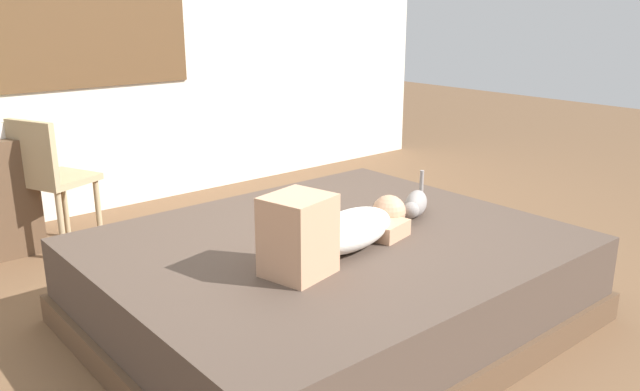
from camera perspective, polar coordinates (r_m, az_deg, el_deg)
The scene contains 6 objects.
ground_plane at distance 3.30m, azimuth 0.29°, elevation -10.74°, with size 16.00×16.00×0.00m, color brown.
back_wall_with_window at distance 5.08m, azimuth -18.92°, elevation 15.09°, with size 6.40×0.14×2.90m.
bed at distance 3.17m, azimuth 0.96°, elevation -7.57°, with size 2.22×1.85×0.44m.
person_lying at distance 2.86m, azimuth 1.62°, elevation -3.08°, with size 0.94×0.43×0.34m.
cat at distance 3.42m, azimuth 8.52°, elevation -0.75°, with size 0.32×0.24×0.21m.
chair_by_desk at distance 4.30m, azimuth -23.05°, elevation 1.74°, with size 0.50×0.50×0.86m.
Camera 1 is at (-1.90, -2.22, 1.52)m, focal length 35.86 mm.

